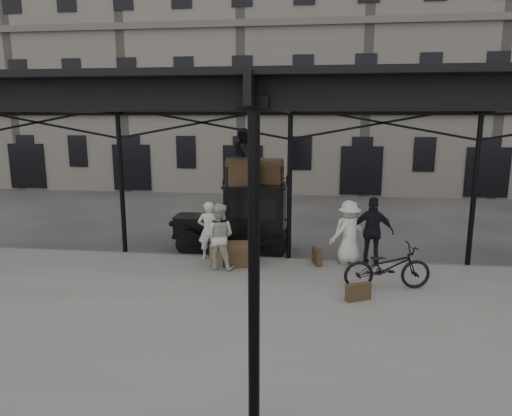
# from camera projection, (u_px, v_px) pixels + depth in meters

# --- Properties ---
(ground) EXTENTS (120.00, 120.00, 0.00)m
(ground) POSITION_uv_depth(u_px,v_px,m) (284.00, 288.00, 11.43)
(ground) COLOR #383533
(ground) RESTS_ON ground
(platform) EXTENTS (28.00, 8.00, 0.15)m
(platform) POSITION_uv_depth(u_px,v_px,m) (278.00, 319.00, 9.47)
(platform) COLOR slate
(platform) RESTS_ON ground
(canopy) EXTENTS (22.50, 9.00, 4.74)m
(canopy) POSITION_uv_depth(u_px,v_px,m) (281.00, 96.00, 8.86)
(canopy) COLOR black
(canopy) RESTS_ON ground
(building_frontage) EXTENTS (64.00, 8.00, 14.00)m
(building_frontage) POSITION_uv_depth(u_px,v_px,m) (305.00, 70.00, 27.59)
(building_frontage) COLOR slate
(building_frontage) RESTS_ON ground
(taxi) EXTENTS (3.65, 1.55, 2.18)m
(taxi) POSITION_uv_depth(u_px,v_px,m) (246.00, 215.00, 14.28)
(taxi) COLOR black
(taxi) RESTS_ON ground
(porter_left) EXTENTS (0.70, 0.55, 1.69)m
(porter_left) POSITION_uv_depth(u_px,v_px,m) (209.00, 230.00, 13.12)
(porter_left) COLOR silver
(porter_left) RESTS_ON platform
(porter_midleft) EXTENTS (0.93, 0.75, 1.81)m
(porter_midleft) POSITION_uv_depth(u_px,v_px,m) (219.00, 236.00, 12.25)
(porter_midleft) COLOR beige
(porter_midleft) RESTS_ON platform
(porter_centre) EXTENTS (1.03, 0.86, 1.79)m
(porter_centre) POSITION_uv_depth(u_px,v_px,m) (349.00, 232.00, 12.78)
(porter_centre) COLOR beige
(porter_centre) RESTS_ON platform
(porter_official) EXTENTS (1.19, 0.69, 1.91)m
(porter_official) POSITION_uv_depth(u_px,v_px,m) (373.00, 231.00, 12.57)
(porter_official) COLOR black
(porter_official) RESTS_ON platform
(porter_right) EXTENTS (1.29, 1.03, 1.74)m
(porter_right) POSITION_uv_depth(u_px,v_px,m) (349.00, 233.00, 12.78)
(porter_right) COLOR silver
(porter_right) RESTS_ON platform
(bicycle) EXTENTS (2.19, 1.11, 1.10)m
(bicycle) POSITION_uv_depth(u_px,v_px,m) (387.00, 267.00, 10.85)
(bicycle) COLOR black
(bicycle) RESTS_ON platform
(porter_roof) EXTENTS (0.65, 0.83, 1.71)m
(porter_roof) POSITION_uv_depth(u_px,v_px,m) (244.00, 156.00, 13.83)
(porter_roof) COLOR black
(porter_roof) RESTS_ON taxi
(steamer_trunk_roof_near) EXTENTS (1.10, 0.89, 0.70)m
(steamer_trunk_roof_near) POSITION_uv_depth(u_px,v_px,m) (242.00, 173.00, 13.79)
(steamer_trunk_roof_near) COLOR #473821
(steamer_trunk_roof_near) RESTS_ON taxi
(steamer_trunk_roof_far) EXTENTS (0.96, 0.67, 0.65)m
(steamer_trunk_roof_far) POSITION_uv_depth(u_px,v_px,m) (268.00, 173.00, 14.14)
(steamer_trunk_roof_far) COLOR #473821
(steamer_trunk_roof_far) RESTS_ON taxi
(steamer_trunk_platform) EXTENTS (0.89, 0.64, 0.59)m
(steamer_trunk_platform) POSITION_uv_depth(u_px,v_px,m) (239.00, 255.00, 12.63)
(steamer_trunk_platform) COLOR #473821
(steamer_trunk_platform) RESTS_ON platform
(wicker_hamper) EXTENTS (0.64, 0.51, 0.50)m
(wicker_hamper) POSITION_uv_depth(u_px,v_px,m) (222.00, 251.00, 13.21)
(wicker_hamper) COLOR #8B6240
(wicker_hamper) RESTS_ON platform
(suitcase_upright) EXTENTS (0.29, 0.62, 0.45)m
(suitcase_upright) POSITION_uv_depth(u_px,v_px,m) (317.00, 256.00, 12.77)
(suitcase_upright) COLOR #473821
(suitcase_upright) RESTS_ON platform
(suitcase_flat) EXTENTS (0.60, 0.42, 0.40)m
(suitcase_flat) POSITION_uv_depth(u_px,v_px,m) (358.00, 292.00, 10.22)
(suitcase_flat) COLOR #473821
(suitcase_flat) RESTS_ON platform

